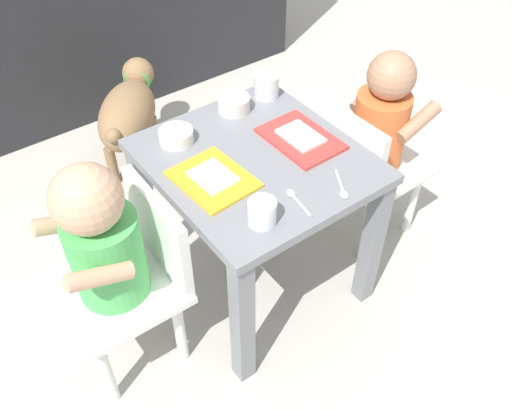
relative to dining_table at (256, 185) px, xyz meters
The scene contains 13 objects.
ground_plane 0.37m from the dining_table, ahead, with size 7.00×7.00×0.00m, color #B2ADA3.
dining_table is the anchor object (origin of this frame).
seated_child_left 0.40m from the dining_table, behind, with size 0.28×0.28×0.63m.
seated_child_right 0.40m from the dining_table, ahead, with size 0.29×0.29×0.62m.
dog 0.73m from the dining_table, 91.98° to the left, with size 0.37×0.40×0.32m.
food_tray_left 0.17m from the dining_table, behind, with size 0.16×0.20×0.02m.
food_tray_right 0.17m from the dining_table, ahead, with size 0.15×0.21×0.02m.
water_cup_left 0.30m from the dining_table, 47.51° to the left, with size 0.07×0.07×0.06m.
water_cup_right 0.25m from the dining_table, 123.09° to the right, with size 0.06×0.06×0.06m.
veggie_bowl_far 0.24m from the dining_table, 70.03° to the left, with size 0.09×0.09×0.04m.
cereal_bowl_right_side 0.24m from the dining_table, 126.18° to the left, with size 0.09×0.09×0.03m.
spoon_by_left_tray 0.25m from the dining_table, 66.71° to the right, with size 0.06×0.09×0.01m.
spoon_by_right_tray 0.20m from the dining_table, 96.37° to the right, with size 0.03×0.10×0.01m.
Camera 1 is at (-0.63, -0.85, 1.31)m, focal length 39.01 mm.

